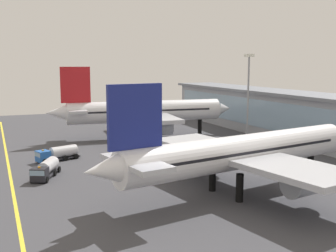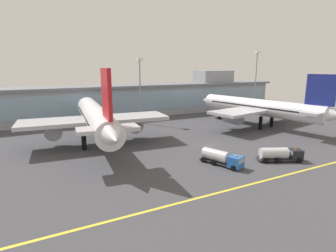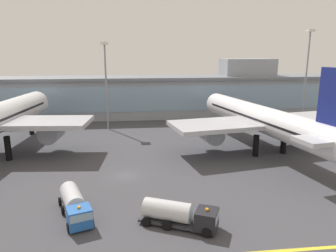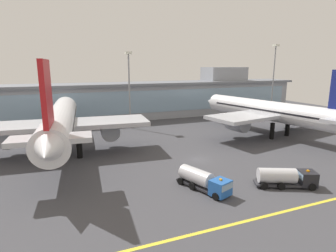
{
  "view_description": "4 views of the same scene",
  "coord_description": "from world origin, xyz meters",
  "px_view_note": "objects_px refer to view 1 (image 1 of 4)",
  "views": [
    {
      "loc": [
        80.89,
        -24.12,
        19.98
      ],
      "look_at": [
        -2.39,
        10.85,
        6.37
      ],
      "focal_mm": 44.85,
      "sensor_mm": 36.0,
      "label": 1
    },
    {
      "loc": [
        -38.91,
        -52.84,
        19.17
      ],
      "look_at": [
        -6.34,
        10.18,
        3.64
      ],
      "focal_mm": 28.78,
      "sensor_mm": 36.0,
      "label": 2
    },
    {
      "loc": [
        1.36,
        -48.35,
        19.37
      ],
      "look_at": [
        8.0,
        9.55,
        5.82
      ],
      "focal_mm": 33.56,
      "sensor_mm": 36.0,
      "label": 3
    },
    {
      "loc": [
        -25.5,
        -46.4,
        18.16
      ],
      "look_at": [
        -1.19,
        13.16,
        4.26
      ],
      "focal_mm": 29.85,
      "sensor_mm": 36.0,
      "label": 4
    }
  ],
  "objects_px": {
    "airliner_near_left": "(144,112)",
    "apron_light_mast_west": "(248,85)",
    "fuel_tanker_truck": "(45,169)",
    "baggage_tug_near": "(57,154)",
    "airliner_near_right": "(241,153)"
  },
  "relations": [
    {
      "from": "airliner_near_left",
      "to": "airliner_near_right",
      "type": "bearing_deg",
      "value": -87.63
    },
    {
      "from": "airliner_near_right",
      "to": "baggage_tug_near",
      "type": "relative_size",
      "value": 5.49
    },
    {
      "from": "airliner_near_left",
      "to": "airliner_near_right",
      "type": "distance_m",
      "value": 52.05
    },
    {
      "from": "airliner_near_right",
      "to": "apron_light_mast_west",
      "type": "distance_m",
      "value": 40.25
    },
    {
      "from": "airliner_near_left",
      "to": "baggage_tug_near",
      "type": "height_order",
      "value": "airliner_near_left"
    },
    {
      "from": "airliner_near_left",
      "to": "airliner_near_right",
      "type": "xyz_separation_m",
      "value": [
        51.97,
        -2.74,
        -0.62
      ]
    },
    {
      "from": "airliner_near_left",
      "to": "fuel_tanker_truck",
      "type": "distance_m",
      "value": 43.47
    },
    {
      "from": "fuel_tanker_truck",
      "to": "airliner_near_left",
      "type": "bearing_deg",
      "value": 161.62
    },
    {
      "from": "fuel_tanker_truck",
      "to": "baggage_tug_near",
      "type": "distance_m",
      "value": 12.94
    },
    {
      "from": "fuel_tanker_truck",
      "to": "baggage_tug_near",
      "type": "bearing_deg",
      "value": -171.44
    },
    {
      "from": "airliner_near_left",
      "to": "baggage_tug_near",
      "type": "relative_size",
      "value": 5.47
    },
    {
      "from": "airliner_near_right",
      "to": "apron_light_mast_west",
      "type": "xyz_separation_m",
      "value": [
        -32.36,
        22.45,
        8.26
      ]
    },
    {
      "from": "baggage_tug_near",
      "to": "fuel_tanker_truck",
      "type": "bearing_deg",
      "value": 54.0
    },
    {
      "from": "airliner_near_left",
      "to": "apron_light_mast_west",
      "type": "relative_size",
      "value": 2.31
    },
    {
      "from": "airliner_near_left",
      "to": "airliner_near_right",
      "type": "relative_size",
      "value": 1.0
    }
  ]
}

